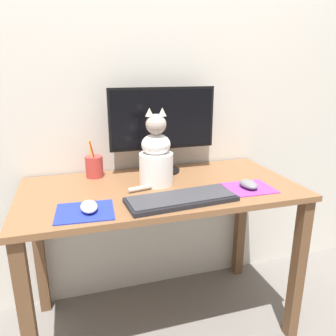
{
  "coord_description": "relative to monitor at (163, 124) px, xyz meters",
  "views": [
    {
      "loc": [
        -0.36,
        -1.32,
        1.23
      ],
      "look_at": [
        0.01,
        -0.08,
        0.83
      ],
      "focal_mm": 35.0,
      "sensor_mm": 36.0,
      "label": 1
    }
  ],
  "objects": [
    {
      "name": "keyboard",
      "position": [
        -0.04,
        -0.4,
        -0.23
      ],
      "size": [
        0.45,
        0.2,
        0.02
      ],
      "rotation": [
        0.0,
        0.0,
        0.08
      ],
      "color": "black",
      "rests_on": "desk"
    },
    {
      "name": "mousepad_left",
      "position": [
        -0.41,
        -0.39,
        -0.24
      ],
      "size": [
        0.22,
        0.2,
        0.0
      ],
      "rotation": [
        0.0,
        0.0,
        -0.07
      ],
      "color": "#1E2D9E",
      "rests_on": "desk"
    },
    {
      "name": "pen_cup",
      "position": [
        -0.34,
        0.01,
        -0.19
      ],
      "size": [
        0.08,
        0.08,
        0.18
      ],
      "color": "#B23833",
      "rests_on": "desk"
    },
    {
      "name": "desk",
      "position": [
        -0.07,
        -0.21,
        -0.35
      ],
      "size": [
        1.21,
        0.61,
        0.73
      ],
      "color": "brown",
      "rests_on": "ground_plane"
    },
    {
      "name": "ground_plane",
      "position": [
        -0.07,
        -0.21,
        -0.97
      ],
      "size": [
        12.0,
        12.0,
        0.0
      ],
      "primitive_type": "plane",
      "color": "slate"
    },
    {
      "name": "computer_mouse_left",
      "position": [
        -0.39,
        -0.39,
        -0.22
      ],
      "size": [
        0.06,
        0.1,
        0.03
      ],
      "color": "white",
      "rests_on": "mousepad_left"
    },
    {
      "name": "mousepad_right",
      "position": [
        0.29,
        -0.34,
        -0.24
      ],
      "size": [
        0.2,
        0.18,
        0.0
      ],
      "rotation": [
        0.0,
        0.0,
        -0.02
      ],
      "color": "purple",
      "rests_on": "desk"
    },
    {
      "name": "wall_back",
      "position": [
        -0.07,
        0.13,
        0.28
      ],
      "size": [
        7.0,
        0.04,
        2.5
      ],
      "color": "beige",
      "rests_on": "ground_plane"
    },
    {
      "name": "monitor",
      "position": [
        0.0,
        0.0,
        0.0
      ],
      "size": [
        0.52,
        0.17,
        0.42
      ],
      "color": "black",
      "rests_on": "desk"
    },
    {
      "name": "cat",
      "position": [
        -0.08,
        -0.17,
        -0.11
      ],
      "size": [
        0.23,
        0.17,
        0.34
      ],
      "rotation": [
        0.0,
        0.0,
        -0.15
      ],
      "color": "white",
      "rests_on": "desk"
    },
    {
      "name": "computer_mouse_right",
      "position": [
        0.29,
        -0.35,
        -0.22
      ],
      "size": [
        0.07,
        0.1,
        0.03
      ],
      "color": "slate",
      "rests_on": "mousepad_right"
    }
  ]
}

